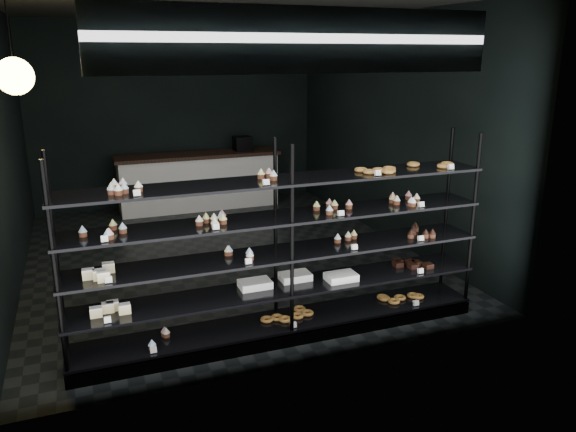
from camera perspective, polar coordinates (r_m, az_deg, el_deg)
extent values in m
cube|color=black|center=(7.77, -6.68, -3.84)|extent=(5.00, 6.00, 0.01)
cube|color=black|center=(7.32, -7.55, 20.32)|extent=(5.00, 6.00, 0.01)
cube|color=black|center=(10.29, -11.22, 10.04)|extent=(5.00, 0.01, 3.20)
cube|color=black|center=(4.57, 2.12, 2.86)|extent=(5.00, 0.01, 3.20)
cube|color=black|center=(7.21, -26.85, 6.07)|extent=(0.01, 6.00, 3.20)
cube|color=black|center=(8.33, 10.03, 8.70)|extent=(0.01, 6.00, 3.20)
cube|color=black|center=(5.59, -0.44, -11.44)|extent=(4.00, 0.50, 0.12)
cylinder|color=black|center=(4.73, -22.54, -5.75)|extent=(0.04, 0.04, 1.85)
cylinder|color=black|center=(5.14, -22.47, -4.00)|extent=(0.04, 0.04, 1.85)
cylinder|color=black|center=(5.03, 0.41, -3.17)|extent=(0.04, 0.04, 1.85)
cylinder|color=black|center=(5.42, -1.28, -1.72)|extent=(0.04, 0.04, 1.85)
cylinder|color=black|center=(6.00, 18.23, -0.78)|extent=(0.04, 0.04, 1.85)
cylinder|color=black|center=(6.33, 15.76, 0.30)|extent=(0.04, 0.04, 1.85)
cube|color=black|center=(5.55, -0.45, -10.62)|extent=(4.00, 0.50, 0.03)
cube|color=black|center=(5.40, -0.45, -7.30)|extent=(4.00, 0.50, 0.02)
cube|color=black|center=(5.27, -0.46, -3.81)|extent=(4.00, 0.50, 0.02)
cube|color=black|center=(5.16, -0.47, -0.15)|extent=(4.00, 0.50, 0.02)
cube|color=black|center=(5.07, -0.48, 3.64)|extent=(4.00, 0.50, 0.02)
cube|color=white|center=(4.60, -15.69, 2.20)|extent=(0.06, 0.04, 0.06)
cube|color=white|center=(4.82, -2.27, 3.43)|extent=(0.06, 0.04, 0.06)
cube|color=white|center=(5.29, 9.46, 4.35)|extent=(0.05, 0.04, 0.06)
cube|color=white|center=(5.68, 15.80, 4.78)|extent=(0.06, 0.04, 0.06)
cube|color=white|center=(4.68, -17.93, -2.21)|extent=(0.06, 0.04, 0.06)
cube|color=white|center=(4.79, -7.52, -1.12)|extent=(0.05, 0.04, 0.06)
cube|color=white|center=(5.20, 5.87, 0.32)|extent=(0.05, 0.04, 0.06)
cube|color=white|center=(5.59, 13.08, 1.10)|extent=(0.06, 0.04, 0.06)
cube|color=white|center=(4.80, -17.64, -6.19)|extent=(0.06, 0.04, 0.06)
cube|color=white|center=(4.99, -3.57, -4.56)|extent=(0.06, 0.04, 0.06)
cube|color=white|center=(5.36, 6.86, -3.16)|extent=(0.05, 0.04, 0.06)
cube|color=white|center=(5.74, 13.68, -2.18)|extent=(0.06, 0.04, 0.06)
cube|color=white|center=(4.94, -17.62, -9.99)|extent=(0.06, 0.04, 0.06)
cube|color=white|center=(5.87, 13.61, -5.40)|extent=(0.06, 0.04, 0.06)
cube|color=white|center=(5.11, -13.77, -13.13)|extent=(0.06, 0.04, 0.06)
cube|color=white|center=(5.40, 0.95, -10.95)|extent=(0.05, 0.04, 0.06)
cube|color=white|center=(5.95, 12.60, -8.68)|extent=(0.06, 0.04, 0.06)
cube|color=#0B1939|center=(4.52, 1.86, 17.42)|extent=(3.20, 0.04, 0.45)
cube|color=white|center=(4.50, 1.96, 17.43)|extent=(3.30, 0.02, 0.50)
cylinder|color=black|center=(5.90, -26.58, 16.99)|extent=(0.01, 0.01, 0.56)
sphere|color=#FACE57|center=(5.90, -26.02, 12.65)|extent=(0.34, 0.34, 0.34)
cube|color=silver|center=(10.03, -9.03, 3.38)|extent=(2.73, 0.60, 0.92)
cube|color=black|center=(9.94, -9.15, 6.14)|extent=(2.84, 0.65, 0.06)
cube|color=black|center=(10.11, -4.65, 7.35)|extent=(0.30, 0.30, 0.25)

